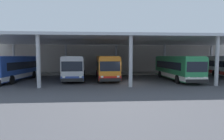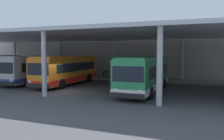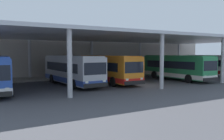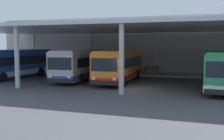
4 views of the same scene
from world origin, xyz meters
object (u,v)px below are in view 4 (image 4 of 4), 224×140
bus_nearest_bay (16,63)px  banner_sign (216,60)px  bench_waiting (151,69)px  bus_far_bay (219,69)px  bus_second_bay (81,64)px  bus_middle_bay (120,65)px

bus_nearest_bay → banner_sign: (21.29, 7.37, 0.32)m
bench_waiting → banner_sign: 7.66m
bus_far_bay → bench_waiting: (-7.39, 9.20, -0.99)m
bus_second_bay → bus_middle_bay: size_ratio=1.01×
bench_waiting → banner_sign: size_ratio=0.56×
bus_far_bay → bench_waiting: bearing=128.8°
bus_nearest_bay → bus_second_bay: same height
bus_nearest_bay → bench_waiting: size_ratio=5.93×
bus_nearest_bay → bus_far_bay: same height
bus_middle_bay → bus_far_bay: same height
bus_far_bay → bus_nearest_bay: bearing=177.4°
bus_middle_bay → bench_waiting: (1.84, 7.44, -0.99)m
bus_nearest_bay → bus_second_bay: 7.64m
bus_middle_bay → bench_waiting: bus_middle_bay is taller
bus_second_bay → banner_sign: banner_sign is taller
bus_second_bay → banner_sign: 15.16m
bus_far_bay → bench_waiting: size_ratio=5.86×
bus_nearest_bay → banner_sign: bearing=19.1°
bus_nearest_bay → bus_middle_bay: size_ratio=1.01×
bus_middle_bay → bench_waiting: 7.73m
bus_second_bay → banner_sign: bearing=25.3°
bus_nearest_bay → banner_sign: banner_sign is taller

